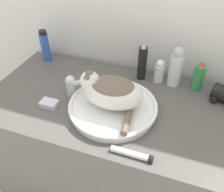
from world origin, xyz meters
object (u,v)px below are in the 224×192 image
(spray_bottle_trigger, at_px, (198,77))
(cream_tube, at_px, (132,154))
(cat, at_px, (111,91))
(faucet, at_px, (73,85))
(soap_bar, at_px, (49,104))
(hairspray_can_black, at_px, (142,63))
(shampoo_bottle_tall, at_px, (45,46))
(lotion_bottle_white, at_px, (176,67))
(deodorant_stick, at_px, (159,71))

(spray_bottle_trigger, relative_size, cream_tube, 0.97)
(cat, relative_size, spray_bottle_trigger, 1.79)
(faucet, xyz_separation_m, soap_bar, (-0.08, -0.10, -0.05))
(faucet, xyz_separation_m, spray_bottle_trigger, (0.55, 0.26, 0.00))
(hairspray_can_black, bearing_deg, shampoo_bottle_tall, 180.00)
(spray_bottle_trigger, xyz_separation_m, lotion_bottle_white, (-0.11, 0.00, 0.03))
(faucet, xyz_separation_m, lotion_bottle_white, (0.44, 0.26, 0.04))
(spray_bottle_trigger, height_order, shampoo_bottle_tall, shampoo_bottle_tall)
(spray_bottle_trigger, height_order, cream_tube, spray_bottle_trigger)
(deodorant_stick, height_order, hairspray_can_black, hairspray_can_black)
(hairspray_can_black, xyz_separation_m, cream_tube, (0.09, -0.51, -0.08))
(faucet, height_order, spray_bottle_trigger, spray_bottle_trigger)
(shampoo_bottle_tall, bearing_deg, spray_bottle_trigger, 0.00)
(cat, bearing_deg, deodorant_stick, -117.08)
(spray_bottle_trigger, height_order, lotion_bottle_white, lotion_bottle_white)
(cat, height_order, faucet, cat)
(cat, bearing_deg, hairspray_can_black, -101.75)
(cream_tube, bearing_deg, soap_bar, 161.40)
(cat, xyz_separation_m, cream_tube, (0.16, -0.21, -0.10))
(spray_bottle_trigger, distance_m, soap_bar, 0.73)
(deodorant_stick, distance_m, cream_tube, 0.51)
(deodorant_stick, distance_m, lotion_bottle_white, 0.09)
(cat, xyz_separation_m, spray_bottle_trigger, (0.35, 0.30, -0.05))
(cream_tube, bearing_deg, spray_bottle_trigger, 69.47)
(cat, distance_m, cream_tube, 0.28)
(cat, bearing_deg, faucet, -11.89)
(faucet, distance_m, lotion_bottle_white, 0.51)
(deodorant_stick, xyz_separation_m, lotion_bottle_white, (0.08, 0.00, 0.04))
(cat, distance_m, spray_bottle_trigger, 0.46)
(spray_bottle_trigger, xyz_separation_m, soap_bar, (-0.63, -0.36, -0.06))
(soap_bar, bearing_deg, faucet, 53.40)
(faucet, height_order, shampoo_bottle_tall, shampoo_bottle_tall)
(soap_bar, bearing_deg, hairspray_can_black, 46.29)
(lotion_bottle_white, bearing_deg, cream_tube, -98.49)
(hairspray_can_black, distance_m, shampoo_bottle_tall, 0.57)
(lotion_bottle_white, distance_m, shampoo_bottle_tall, 0.74)
(hairspray_can_black, height_order, lotion_bottle_white, lotion_bottle_white)
(spray_bottle_trigger, relative_size, hairspray_can_black, 0.78)
(hairspray_can_black, bearing_deg, cream_tube, -79.64)
(faucet, relative_size, hairspray_can_black, 0.69)
(spray_bottle_trigger, distance_m, shampoo_bottle_tall, 0.86)
(hairspray_can_black, bearing_deg, soap_bar, -133.71)
(shampoo_bottle_tall, height_order, soap_bar, shampoo_bottle_tall)
(faucet, height_order, hairspray_can_black, hairspray_can_black)
(spray_bottle_trigger, bearing_deg, cat, -138.85)
(faucet, xyz_separation_m, shampoo_bottle_tall, (-0.30, 0.26, 0.02))
(cat, xyz_separation_m, shampoo_bottle_tall, (-0.51, 0.30, -0.03))
(cat, bearing_deg, lotion_bottle_white, -127.44)
(shampoo_bottle_tall, distance_m, cream_tube, 0.84)
(hairspray_can_black, distance_m, lotion_bottle_white, 0.17)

